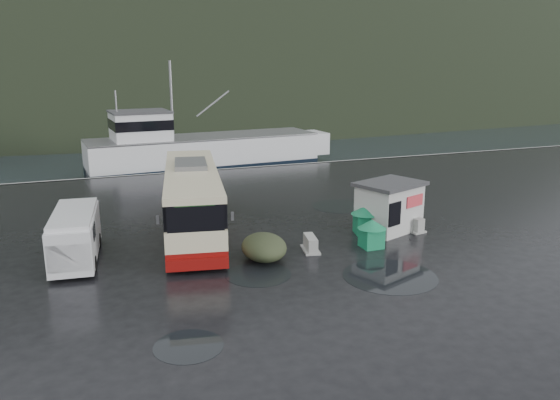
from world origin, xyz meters
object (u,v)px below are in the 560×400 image
object	(u,v)px
ticket_kiosk	(388,230)
coach_bus	(194,230)
fishing_trawler	(205,156)
jersey_barrier_b	(411,230)
waste_bin_left	(371,247)
white_van	(78,260)
waste_bin_right	(365,233)
jersey_barrier_a	(310,251)
dome_tent	(264,259)

from	to	relation	value
ticket_kiosk	coach_bus	bearing A→B (deg)	139.30
fishing_trawler	coach_bus	bearing A→B (deg)	-108.76
jersey_barrier_b	coach_bus	bearing A→B (deg)	159.87
coach_bus	waste_bin_left	distance (m)	9.74
white_van	fishing_trawler	world-z (taller)	fishing_trawler
coach_bus	waste_bin_right	bearing A→B (deg)	-13.57
white_van	jersey_barrier_b	world-z (taller)	white_van
waste_bin_right	jersey_barrier_a	world-z (taller)	waste_bin_right
waste_bin_left	dome_tent	xyz separation A→B (m)	(-5.56, 0.33, 0.00)
ticket_kiosk	fishing_trawler	xyz separation A→B (m)	(-4.09, 27.43, 0.00)
jersey_barrier_b	waste_bin_left	bearing A→B (deg)	-153.68
ticket_kiosk	waste_bin_left	bearing A→B (deg)	-157.15
ticket_kiosk	jersey_barrier_b	world-z (taller)	ticket_kiosk
coach_bus	dome_tent	size ratio (longest dim) A/B	4.41
waste_bin_left	ticket_kiosk	world-z (taller)	ticket_kiosk
dome_tent	jersey_barrier_a	size ratio (longest dim) A/B	1.99
ticket_kiosk	jersey_barrier_b	distance (m)	1.28
jersey_barrier_b	waste_bin_right	bearing A→B (deg)	171.92
coach_bus	fishing_trawler	world-z (taller)	fishing_trawler
coach_bus	dome_tent	world-z (taller)	coach_bus
waste_bin_left	ticket_kiosk	distance (m)	3.18
jersey_barrier_b	dome_tent	bearing A→B (deg)	-171.19
waste_bin_left	jersey_barrier_b	distance (m)	3.90
coach_bus	jersey_barrier_a	xyz separation A→B (m)	(4.73, -5.27, 0.00)
white_van	waste_bin_left	distance (m)	14.20
jersey_barrier_a	white_van	bearing A→B (deg)	166.34
coach_bus	waste_bin_right	size ratio (longest dim) A/B	8.27
waste_bin_left	waste_bin_right	xyz separation A→B (m)	(0.81, 2.11, 0.00)
white_van	jersey_barrier_b	size ratio (longest dim) A/B	3.56
jersey_barrier_a	dome_tent	bearing A→B (deg)	-173.85
white_van	waste_bin_right	bearing A→B (deg)	1.50
dome_tent	waste_bin_left	bearing A→B (deg)	-3.35
coach_bus	waste_bin_left	bearing A→B (deg)	-26.97
waste_bin_left	jersey_barrier_a	bearing A→B (deg)	168.96
waste_bin_right	jersey_barrier_b	world-z (taller)	waste_bin_right
white_van	jersey_barrier_b	distance (m)	17.39
white_van	dome_tent	xyz separation A→B (m)	(8.27, -2.89, 0.00)
ticket_kiosk	dome_tent	bearing A→B (deg)	172.64
white_van	dome_tent	world-z (taller)	white_van
jersey_barrier_a	fishing_trawler	xyz separation A→B (m)	(1.27, 29.02, 0.00)
dome_tent	jersey_barrier_a	bearing A→B (deg)	6.15
coach_bus	waste_bin_left	world-z (taller)	coach_bus
dome_tent	jersey_barrier_a	world-z (taller)	dome_tent
waste_bin_right	ticket_kiosk	xyz separation A→B (m)	(1.49, 0.08, 0.00)
waste_bin_left	fishing_trawler	size ratio (longest dim) A/B	0.05
white_van	jersey_barrier_a	size ratio (longest dim) A/B	3.84
waste_bin_left	dome_tent	distance (m)	5.57
waste_bin_right	dome_tent	size ratio (longest dim) A/B	0.53
dome_tent	white_van	bearing A→B (deg)	160.74
waste_bin_right	jersey_barrier_b	bearing A→B (deg)	-8.08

